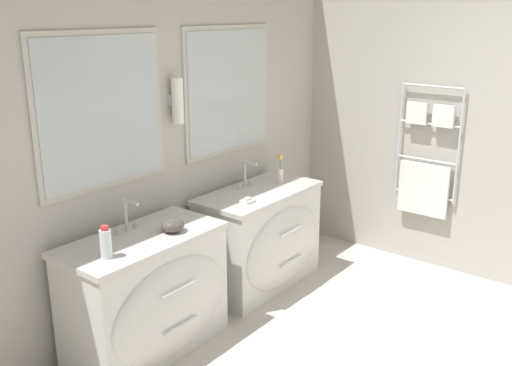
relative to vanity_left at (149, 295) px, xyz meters
name	(u,v)px	position (x,y,z in m)	size (l,w,h in m)	color
wall_back	(169,134)	(0.59, 0.37, 0.91)	(5.29, 0.16, 2.60)	#B2ADA3
wall_right	(439,119)	(2.46, -0.89, 0.89)	(0.13, 4.37, 2.60)	#B2ADA3
vanity_left	(149,295)	(0.00, 0.00, 0.00)	(1.06, 0.59, 0.80)	silver
vanity_right	(262,238)	(1.20, 0.00, 0.00)	(1.06, 0.59, 0.80)	silver
faucet_left	(127,216)	(0.00, 0.16, 0.50)	(0.17, 0.14, 0.22)	silver
faucet_right	(246,175)	(1.20, 0.16, 0.50)	(0.17, 0.14, 0.22)	silver
toiletry_bottle	(106,243)	(-0.34, -0.05, 0.49)	(0.07, 0.07, 0.19)	silver
amenity_bowl	(173,225)	(0.18, -0.06, 0.44)	(0.15, 0.15, 0.09)	#4C4742
flower_vase	(280,171)	(1.49, 0.04, 0.49)	(0.05, 0.05, 0.24)	silver
soap_dish	(248,200)	(0.92, -0.08, 0.41)	(0.10, 0.07, 0.04)	white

